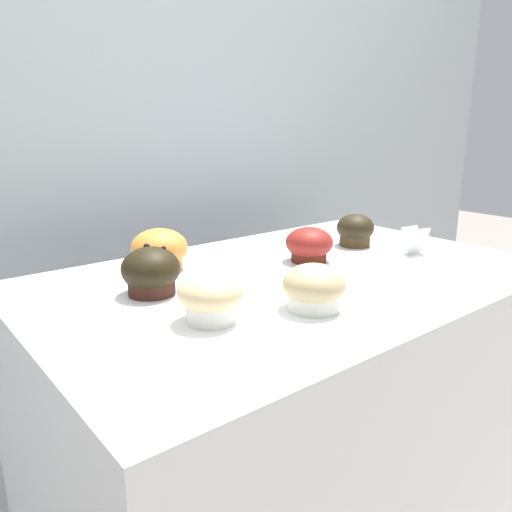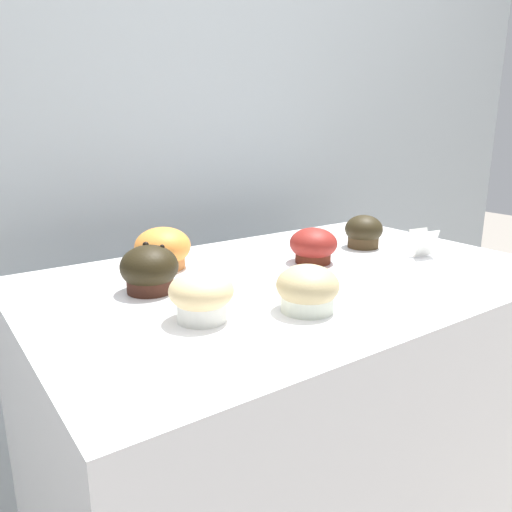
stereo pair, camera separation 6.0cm
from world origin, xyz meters
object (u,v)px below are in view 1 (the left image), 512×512
Objects in this scene: muffin_back_right at (151,272)px; muffin_front_right at (355,230)px; muffin_front_left at (309,245)px; muffin_back_center at (210,297)px; muffin_back_left at (159,251)px; muffin_front_center at (314,288)px.

muffin_front_right is (0.54, 0.01, -0.00)m from muffin_back_right.
muffin_front_right reaches higher than muffin_front_left.
muffin_front_left is at bearing 22.52° from muffin_back_center.
muffin_back_right is at bearing -123.93° from muffin_back_left.
muffin_front_center is 0.28m from muffin_back_right.
muffin_front_center is at bearing -76.51° from muffin_back_left.
muffin_back_left is 0.31m from muffin_front_left.
muffin_front_right reaches higher than muffin_front_center.
muffin_front_left is (0.36, -0.02, -0.00)m from muffin_back_right.
muffin_front_left is 1.14× the size of muffin_front_right.
muffin_back_right is at bearing 176.34° from muffin_front_left.
muffin_back_center is (0.01, -0.17, 0.00)m from muffin_back_right.
muffin_back_right is 0.54m from muffin_front_right.
muffin_front_left is at bearing -170.64° from muffin_front_right.
muffin_back_right is at bearing 93.44° from muffin_back_center.
muffin_back_left reaches higher than muffin_back_center.
muffin_front_left is at bearing 46.71° from muffin_front_center.
muffin_front_center is 0.17m from muffin_back_center.
muffin_back_left reaches higher than muffin_front_center.
muffin_back_right is 0.17m from muffin_back_center.
muffin_front_center is 0.98× the size of muffin_back_right.
muffin_front_left is 0.19m from muffin_front_right.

